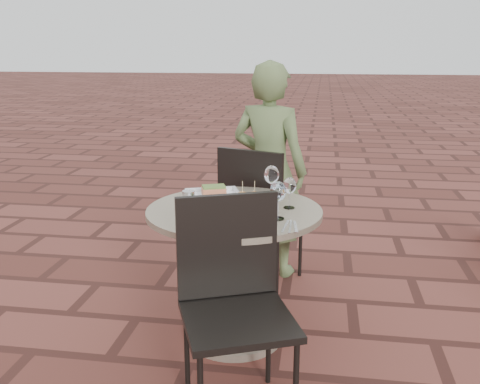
# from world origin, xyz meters

# --- Properties ---
(ground) EXTENTS (60.00, 60.00, 0.00)m
(ground) POSITION_xyz_m (0.00, 0.00, 0.00)
(ground) COLOR brown
(ground) RESTS_ON ground
(cafe_table) EXTENTS (0.90, 0.90, 0.73)m
(cafe_table) POSITION_xyz_m (-0.24, -0.10, 0.48)
(cafe_table) COLOR gray
(cafe_table) RESTS_ON ground
(chair_far) EXTENTS (0.56, 0.56, 0.93)m
(chair_far) POSITION_xyz_m (-0.20, 0.56, 0.55)
(chair_far) COLOR black
(chair_far) RESTS_ON ground
(chair_near) EXTENTS (0.57, 0.57, 0.93)m
(chair_near) POSITION_xyz_m (-0.15, -0.65, 0.55)
(chair_near) COLOR black
(chair_near) RESTS_ON ground
(diner) EXTENTS (0.61, 0.49, 1.45)m
(diner) POSITION_xyz_m (-0.15, 0.83, 0.73)
(diner) COLOR #516336
(diner) RESTS_ON ground
(plate_salmon) EXTENTS (0.37, 0.37, 0.08)m
(plate_salmon) POSITION_xyz_m (-0.37, 0.04, 0.75)
(plate_salmon) COLOR white
(plate_salmon) RESTS_ON cafe_table
(plate_sliders) EXTENTS (0.28, 0.28, 0.15)m
(plate_sliders) POSITION_xyz_m (-0.16, -0.11, 0.76)
(plate_sliders) COLOR white
(plate_sliders) RESTS_ON cafe_table
(plate_tuna) EXTENTS (0.32, 0.32, 0.03)m
(plate_tuna) POSITION_xyz_m (-0.24, -0.28, 0.75)
(plate_tuna) COLOR white
(plate_tuna) RESTS_ON cafe_table
(wine_glass_right) EXTENTS (0.08, 0.08, 0.19)m
(wine_glass_right) POSITION_xyz_m (-0.00, -0.24, 0.86)
(wine_glass_right) COLOR white
(wine_glass_right) RESTS_ON cafe_table
(wine_glass_mid) EXTENTS (0.08, 0.08, 0.19)m
(wine_glass_mid) POSITION_xyz_m (-0.06, 0.09, 0.86)
(wine_glass_mid) COLOR white
(wine_glass_mid) RESTS_ON cafe_table
(wine_glass_far) EXTENTS (0.07, 0.07, 0.16)m
(wine_glass_far) POSITION_xyz_m (0.04, -0.04, 0.84)
(wine_glass_far) COLOR white
(wine_glass_far) RESTS_ON cafe_table
(steel_ramekin) EXTENTS (0.07, 0.07, 0.05)m
(steel_ramekin) POSITION_xyz_m (-0.51, 0.02, 0.76)
(steel_ramekin) COLOR silver
(steel_ramekin) RESTS_ON cafe_table
(cutlery_set) EXTENTS (0.09, 0.19, 0.00)m
(cutlery_set) POSITION_xyz_m (0.07, -0.34, 0.73)
(cutlery_set) COLOR silver
(cutlery_set) RESTS_ON cafe_table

